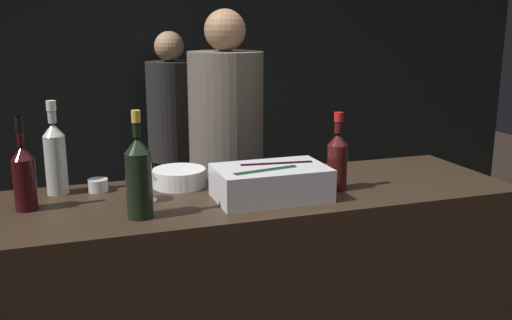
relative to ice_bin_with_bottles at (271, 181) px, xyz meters
name	(u,v)px	position (x,y,z in m)	size (l,w,h in m)	color
wall_back_chalkboard	(159,68)	(-0.01, 2.45, 0.25)	(6.40, 0.06, 2.80)	black
bar_counter	(259,315)	(-0.01, 0.10, -0.61)	(2.06, 0.66, 1.08)	#2D2116
ice_bin_with_bottles	(271,181)	(0.00, 0.00, 0.00)	(0.42, 0.26, 0.13)	silver
bowl_white	(179,177)	(-0.30, 0.28, -0.03)	(0.22, 0.22, 0.07)	white
wine_glass	(144,174)	(-0.46, 0.12, 0.03)	(0.09, 0.09, 0.14)	silver
candle_votive	(98,185)	(-0.62, 0.31, -0.04)	(0.08, 0.08, 0.05)	silver
red_wine_bottle_black_foil	(24,175)	(-0.87, 0.15, 0.06)	(0.08, 0.08, 0.34)	black
red_wine_bottle_tall	(337,158)	(0.29, 0.03, 0.06)	(0.08, 0.08, 0.31)	#380F0F
white_wine_bottle	(55,156)	(-0.77, 0.33, 0.09)	(0.08, 0.08, 0.37)	#B2B7AD
champagne_bottle	(139,176)	(-0.50, -0.06, 0.08)	(0.09, 0.09, 0.37)	black
person_in_hoodie	(227,165)	(0.07, 0.87, -0.15)	(0.39, 0.39, 1.80)	black
person_blond_tee	(172,136)	(0.00, 2.09, -0.21)	(0.35, 0.35, 1.68)	black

